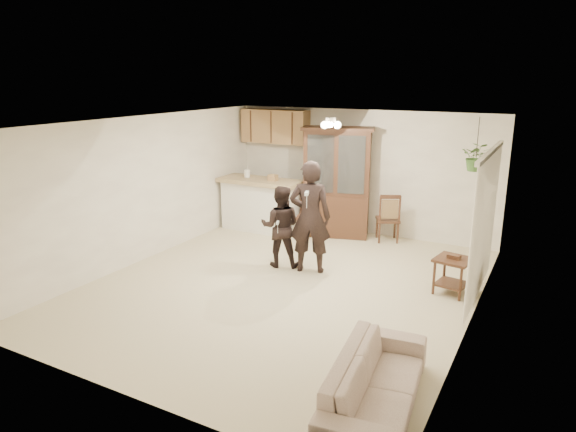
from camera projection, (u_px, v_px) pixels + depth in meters
The scene contains 23 objects.
floor at pixel (284, 285), 7.96m from camera, with size 6.50×6.50×0.00m, color beige.
ceiling at pixel (284, 122), 7.30m from camera, with size 5.50×6.50×0.02m, color silver.
wall_back at pixel (361, 172), 10.39m from camera, with size 5.50×0.02×2.50m, color white.
wall_front at pixel (120, 282), 4.87m from camera, with size 5.50×0.02×2.50m, color white.
wall_left at pixel (145, 189), 8.89m from camera, with size 0.02×6.50×2.50m, color white.
wall_right at pixel (478, 234), 6.37m from camera, with size 0.02×6.50×2.50m, color white.
breakfast_bar at pixel (261, 207), 10.67m from camera, with size 1.60×0.55×1.00m, color white.
bar_top at pixel (260, 181), 10.52m from camera, with size 1.75×0.70×0.08m, color tan.
upper_cabinets at pixel (275, 126), 10.88m from camera, with size 1.50×0.34×0.70m, color olive.
vertical_blinds at pixel (484, 226), 7.19m from camera, with size 0.06×2.30×2.10m, color white, non-canonical shape.
ceiling_fixture at pixel (331, 123), 8.25m from camera, with size 0.36×0.36×0.20m, color beige, non-canonical shape.
hanging_plant at pixel (476, 157), 8.45m from camera, with size 0.43×0.37×0.48m, color #385D25.
plant_cord at pixel (478, 137), 8.37m from camera, with size 0.01×0.01×0.65m, color black.
sofa at pixel (376, 375), 4.93m from camera, with size 1.87×0.73×0.73m, color beige.
adult at pixel (310, 219), 8.32m from camera, with size 0.66×0.43×1.80m, color black.
child at pixel (281, 228), 8.62m from camera, with size 0.66×0.51×1.35m, color black.
china_hutch at pixel (337, 183), 10.18m from camera, with size 1.48×0.90×2.19m.
side_table at pixel (452, 275), 7.61m from camera, with size 0.58×0.58×0.61m.
chair_bar at pixel (309, 224), 10.23m from camera, with size 0.54×0.54×1.00m.
chair_hutch_left at pixel (311, 215), 10.78m from camera, with size 0.61×0.61×1.13m.
chair_hutch_right at pixel (387, 227), 10.05m from camera, with size 0.57×0.57×0.96m.
controller_adult at pixel (307, 193), 7.77m from camera, with size 0.05×0.16×0.05m, color silver.
controller_child at pixel (278, 223), 8.26m from camera, with size 0.04×0.12×0.04m, color silver.
Camera 1 is at (3.56, -6.48, 3.15)m, focal length 32.00 mm.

